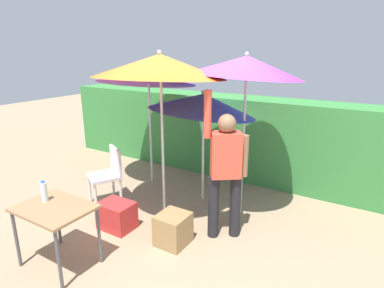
# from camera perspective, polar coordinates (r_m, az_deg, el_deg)

# --- Properties ---
(ground_plane) EXTENTS (24.00, 24.00, 0.00)m
(ground_plane) POSITION_cam_1_polar(r_m,az_deg,el_deg) (4.53, -2.05, -14.42)
(ground_plane) COLOR #9E8466
(hedge_row) EXTENTS (8.00, 0.70, 1.49)m
(hedge_row) POSITION_cam_1_polar(r_m,az_deg,el_deg) (6.03, 9.39, 1.12)
(hedge_row) COLOR #38843D
(hedge_row) RESTS_ON ground_plane
(umbrella_rainbow) EXTENTS (1.64, 1.64, 1.83)m
(umbrella_rainbow) POSITION_cam_1_polar(r_m,az_deg,el_deg) (4.82, 1.98, 7.25)
(umbrella_rainbow) COLOR silver
(umbrella_rainbow) RESTS_ON ground_plane
(umbrella_orange) EXTENTS (1.52, 1.51, 2.32)m
(umbrella_orange) POSITION_cam_1_polar(r_m,az_deg,el_deg) (4.34, 9.64, 13.43)
(umbrella_orange) COLOR silver
(umbrella_orange) RESTS_ON ground_plane
(umbrella_yellow) EXTENTS (1.70, 1.69, 2.26)m
(umbrella_yellow) POSITION_cam_1_polar(r_m,az_deg,el_deg) (5.52, -8.04, 11.99)
(umbrella_yellow) COLOR silver
(umbrella_yellow) RESTS_ON ground_plane
(umbrella_navy) EXTENTS (1.72, 1.73, 2.31)m
(umbrella_navy) POSITION_cam_1_polar(r_m,az_deg,el_deg) (4.21, -5.69, 13.57)
(umbrella_navy) COLOR silver
(umbrella_navy) RESTS_ON ground_plane
(person_vendor) EXTENTS (0.50, 0.39, 1.88)m
(person_vendor) POSITION_cam_1_polar(r_m,az_deg,el_deg) (3.95, 5.97, -4.20)
(person_vendor) COLOR black
(person_vendor) RESTS_ON ground_plane
(chair_plastic) EXTENTS (0.59, 0.59, 0.89)m
(chair_plastic) POSITION_cam_1_polar(r_m,az_deg,el_deg) (5.09, -14.65, -4.92)
(chair_plastic) COLOR silver
(chair_plastic) RESTS_ON ground_plane
(cooler_box) EXTENTS (0.46, 0.34, 0.37)m
(cooler_box) POSITION_cam_1_polar(r_m,az_deg,el_deg) (4.52, -13.21, -12.25)
(cooler_box) COLOR red
(cooler_box) RESTS_ON ground_plane
(crate_cardboard) EXTENTS (0.36, 0.38, 0.39)m
(crate_cardboard) POSITION_cam_1_polar(r_m,az_deg,el_deg) (4.09, -3.38, -14.86)
(crate_cardboard) COLOR #9E7A4C
(crate_cardboard) RESTS_ON ground_plane
(folding_table) EXTENTS (0.80, 0.60, 0.71)m
(folding_table) POSITION_cam_1_polar(r_m,az_deg,el_deg) (3.82, -23.14, -11.35)
(folding_table) COLOR #4C4C51
(folding_table) RESTS_ON ground_plane
(bottle_water) EXTENTS (0.07, 0.07, 0.24)m
(bottle_water) POSITION_cam_1_polar(r_m,az_deg,el_deg) (3.91, -24.79, -7.67)
(bottle_water) COLOR silver
(bottle_water) RESTS_ON folding_table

